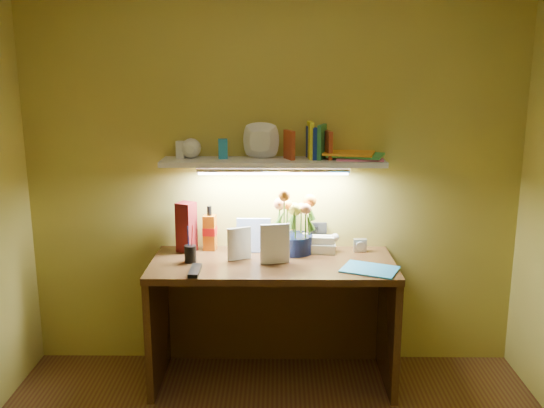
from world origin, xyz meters
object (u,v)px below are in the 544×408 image
at_px(desk, 273,322).
at_px(whisky_bottle, 210,228).
at_px(flower_bouquet, 295,222).
at_px(desk_clock, 360,245).
at_px(telephone, 320,242).

bearing_deg(desk, whisky_bottle, 149.51).
distance_m(desk, flower_bouquet, 0.60).
distance_m(desk_clock, whisky_bottle, 0.92).
relative_size(desk, flower_bouquet, 3.69).
bearing_deg(desk, desk_clock, 20.44).
relative_size(telephone, whisky_bottle, 0.70).
height_order(desk_clock, whisky_bottle, whisky_bottle).
bearing_deg(flower_bouquet, telephone, 8.88).
bearing_deg(telephone, whisky_bottle, -177.00).
xyz_separation_m(telephone, desk_clock, (0.24, 0.00, -0.02)).
relative_size(desk_clock, whisky_bottle, 0.29).
height_order(desk, flower_bouquet, flower_bouquet).
distance_m(desk, whisky_bottle, 0.68).
relative_size(telephone, desk_clock, 2.44).
bearing_deg(desk_clock, whisky_bottle, 177.23).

